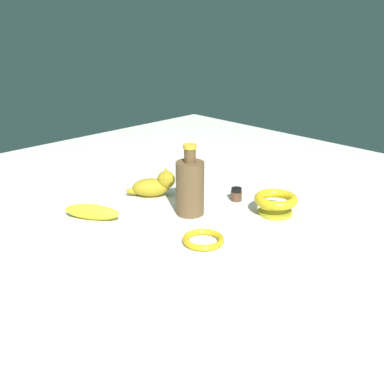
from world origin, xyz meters
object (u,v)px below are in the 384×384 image
Objects in this scene: bowl at (276,202)px; banana at (92,212)px; cat_figurine at (155,185)px; bangle at (203,240)px; nail_polish_jar at (236,194)px; bottle_tall at (190,186)px.

banana is at bearing -40.53° from bowl.
cat_figurine is 0.35m from bangle.
bangle is 0.34m from banana.
bowl is 0.52m from banana.
bowl is (-0.16, 0.35, -0.00)m from cat_figurine.
bangle is at bearing -11.52° from banana.
nail_polish_jar is 0.25m from cat_figurine.
nail_polish_jar is 0.15m from bowl.
nail_polish_jar is 0.31× the size of cat_figurine.
cat_figurine reaches higher than bangle.
banana is (0.22, -0.16, -0.06)m from bottle_tall.
nail_polish_jar is at bearing -155.51° from bangle.
bangle is at bearing 24.49° from nail_polish_jar.
banana is at bearing -69.19° from bangle.
cat_figurine is 0.80× the size of banana.
banana is (0.24, 0.01, -0.02)m from cat_figurine.
cat_figurine is 1.23× the size of bangle.
nail_polish_jar is 0.18m from bottle_tall.
bottle_tall is at bearing -45.11° from bowl.
banana is at bearing -36.48° from bottle_tall.
nail_polish_jar is at bearing 170.47° from bottle_tall.
bowl reaches higher than bangle.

